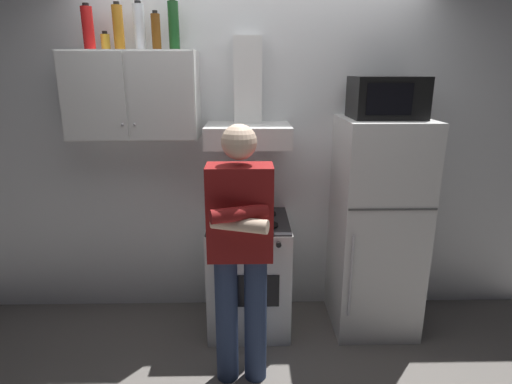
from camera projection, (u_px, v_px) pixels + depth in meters
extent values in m
plane|color=slate|center=(256.00, 342.00, 3.06)|extent=(7.00, 7.00, 0.00)
cube|color=white|center=(254.00, 146.00, 3.26)|extent=(4.80, 0.10, 2.70)
cube|color=silver|center=(134.00, 95.00, 2.92)|extent=(0.90, 0.34, 0.60)
cube|color=silver|center=(93.00, 97.00, 2.75)|extent=(0.43, 0.01, 0.58)
cube|color=silver|center=(161.00, 97.00, 2.76)|extent=(0.43, 0.01, 0.58)
sphere|color=#B2B2B7|center=(123.00, 125.00, 2.79)|extent=(0.02, 0.02, 0.02)
sphere|color=#B2B2B7|center=(135.00, 124.00, 2.79)|extent=(0.02, 0.02, 0.02)
cube|color=white|center=(249.00, 274.00, 3.18)|extent=(0.60, 0.60, 0.85)
cube|color=black|center=(249.00, 221.00, 3.06)|extent=(0.59, 0.59, 0.01)
cube|color=black|center=(249.00, 291.00, 2.88)|extent=(0.42, 0.01, 0.24)
cylinder|color=black|center=(230.00, 225.00, 2.94)|extent=(0.16, 0.16, 0.01)
cylinder|color=black|center=(267.00, 225.00, 2.95)|extent=(0.16, 0.16, 0.01)
cylinder|color=black|center=(231.00, 214.00, 3.17)|extent=(0.16, 0.16, 0.01)
cylinder|color=black|center=(266.00, 214.00, 3.18)|extent=(0.16, 0.16, 0.01)
cylinder|color=black|center=(219.00, 245.00, 2.78)|extent=(0.04, 0.02, 0.04)
cylinder|color=black|center=(238.00, 245.00, 2.78)|extent=(0.04, 0.02, 0.04)
cylinder|color=black|center=(259.00, 245.00, 2.78)|extent=(0.04, 0.02, 0.04)
cylinder|color=black|center=(279.00, 245.00, 2.78)|extent=(0.04, 0.02, 0.04)
cube|color=white|center=(248.00, 135.00, 2.97)|extent=(0.60, 0.44, 0.15)
cube|color=white|center=(248.00, 80.00, 2.99)|extent=(0.20, 0.16, 0.60)
cube|color=silver|center=(376.00, 227.00, 3.10)|extent=(0.60, 0.60, 1.60)
cube|color=#4C4C4C|center=(393.00, 210.00, 2.74)|extent=(0.59, 0.01, 0.01)
cylinder|color=silver|center=(351.00, 277.00, 2.86)|extent=(0.02, 0.02, 0.60)
cube|color=black|center=(387.00, 97.00, 2.85)|extent=(0.48, 0.36, 0.28)
cube|color=black|center=(390.00, 99.00, 2.67)|extent=(0.30, 0.01, 0.20)
cylinder|color=navy|center=(227.00, 319.00, 2.61)|extent=(0.14, 0.14, 0.85)
cylinder|color=navy|center=(256.00, 319.00, 2.61)|extent=(0.14, 0.14, 0.85)
cube|color=maroon|center=(240.00, 212.00, 2.41)|extent=(0.38, 0.20, 0.56)
cylinder|color=maroon|center=(239.00, 214.00, 2.26)|extent=(0.33, 0.17, 0.08)
cylinder|color=beige|center=(239.00, 224.00, 2.28)|extent=(0.33, 0.17, 0.08)
sphere|color=beige|center=(239.00, 142.00, 2.29)|extent=(0.20, 0.20, 0.20)
cylinder|color=gold|center=(106.00, 42.00, 2.86)|extent=(0.06, 0.06, 0.11)
cylinder|color=black|center=(105.00, 33.00, 2.84)|extent=(0.03, 0.03, 0.02)
cylinder|color=#19471E|center=(174.00, 26.00, 2.83)|extent=(0.07, 0.07, 0.31)
cylinder|color=black|center=(172.00, 0.00, 2.78)|extent=(0.04, 0.04, 0.02)
cylinder|color=#B7721E|center=(118.00, 28.00, 2.79)|extent=(0.07, 0.07, 0.28)
cylinder|color=black|center=(116.00, 3.00, 2.74)|extent=(0.04, 0.04, 0.02)
cylinder|color=silver|center=(139.00, 27.00, 2.83)|extent=(0.08, 0.08, 0.30)
cylinder|color=black|center=(138.00, 2.00, 2.78)|extent=(0.04, 0.04, 0.02)
cylinder|color=red|center=(88.00, 28.00, 2.77)|extent=(0.08, 0.08, 0.27)
cylinder|color=black|center=(86.00, 5.00, 2.73)|extent=(0.04, 0.04, 0.02)
cylinder|color=brown|center=(156.00, 32.00, 2.79)|extent=(0.06, 0.06, 0.23)
cylinder|color=black|center=(155.00, 12.00, 2.76)|extent=(0.03, 0.03, 0.02)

